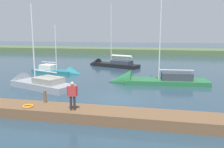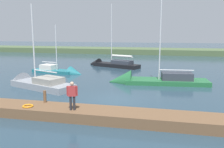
{
  "view_description": "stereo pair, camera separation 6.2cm",
  "coord_description": "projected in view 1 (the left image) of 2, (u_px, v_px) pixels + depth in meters",
  "views": [
    {
      "loc": [
        -3.6,
        17.63,
        5.15
      ],
      "look_at": [
        0.41,
        -0.58,
        1.88
      ],
      "focal_mm": 38.81,
      "sensor_mm": 36.0,
      "label": 1
    },
    {
      "loc": [
        -3.66,
        17.62,
        5.15
      ],
      "look_at": [
        0.41,
        -0.58,
        1.88
      ],
      "focal_mm": 38.81,
      "sensor_mm": 36.0,
      "label": 2
    }
  ],
  "objects": [
    {
      "name": "dock_pier",
      "position": [
        100.0,
        115.0,
        14.26
      ],
      "size": [
        25.95,
        1.98,
        0.62
      ],
      "primitive_type": "cube",
      "color": "brown",
      "rests_on": "ground_plane"
    },
    {
      "name": "sailboat_near_dock",
      "position": [
        61.0,
        72.0,
        30.47
      ],
      "size": [
        7.1,
        3.04,
        6.89
      ],
      "rotation": [
        0.0,
        0.0,
        2.96
      ],
      "color": "#1E6B75",
      "rests_on": "ground_plane"
    },
    {
      "name": "far_shoreline",
      "position": [
        150.0,
        54.0,
        57.62
      ],
      "size": [
        180.0,
        8.0,
        2.4
      ],
      "primitive_type": "cube",
      "color": "#4C603D",
      "rests_on": "ground_plane"
    },
    {
      "name": "life_ring_buoy",
      "position": [
        28.0,
        106.0,
        14.76
      ],
      "size": [
        0.66,
        0.66,
        0.1
      ],
      "primitive_type": "torus",
      "color": "orange",
      "rests_on": "dock_pier"
    },
    {
      "name": "sailboat_behind_pier",
      "position": [
        147.0,
        82.0,
        24.5
      ],
      "size": [
        10.07,
        3.45,
        10.84
      ],
      "rotation": [
        0.0,
        0.0,
        0.1
      ],
      "color": "#236638",
      "rests_on": "ground_plane"
    },
    {
      "name": "mooring_post_near",
      "position": [
        45.0,
        97.0,
        15.63
      ],
      "size": [
        0.19,
        0.19,
        0.79
      ],
      "primitive_type": "cylinder",
      "color": "brown",
      "rests_on": "dock_pier"
    },
    {
      "name": "sailboat_outer_mooring",
      "position": [
        109.0,
        65.0,
        36.25
      ],
      "size": [
        8.63,
        4.89,
        9.95
      ],
      "rotation": [
        0.0,
        0.0,
        -0.37
      ],
      "color": "black",
      "rests_on": "ground_plane"
    },
    {
      "name": "ground_plane",
      "position": [
        116.0,
        100.0,
        18.61
      ],
      "size": [
        200.0,
        200.0,
        0.0
      ],
      "primitive_type": "plane",
      "color": "#263D4C"
    },
    {
      "name": "person_on_dock",
      "position": [
        72.0,
        94.0,
        14.0
      ],
      "size": [
        0.63,
        0.31,
        1.7
      ],
      "rotation": [
        0.0,
        0.0,
        4.93
      ],
      "color": "#28282D",
      "rests_on": "dock_pier"
    },
    {
      "name": "sailboat_inner_slip",
      "position": [
        33.0,
        84.0,
        23.0
      ],
      "size": [
        8.29,
        4.91,
        8.59
      ],
      "rotation": [
        0.0,
        0.0,
        -0.37
      ],
      "color": "gray",
      "rests_on": "ground_plane"
    }
  ]
}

